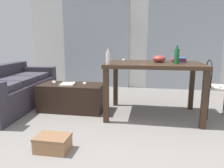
{
  "coord_description": "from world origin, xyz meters",
  "views": [
    {
      "loc": [
        0.25,
        -1.34,
        1.07
      ],
      "look_at": [
        -0.31,
        1.82,
        0.44
      ],
      "focal_mm": 33.22,
      "sensor_mm": 36.0,
      "label": 1
    }
  ],
  "objects_px": {
    "couch": "(10,90)",
    "book_stack": "(179,59)",
    "shoebox": "(53,143)",
    "bottle_near": "(177,56)",
    "bowl": "(159,59)",
    "wire_chair": "(213,82)",
    "magazine": "(68,84)",
    "tv_remote_on_table": "(123,60)",
    "scissors": "(145,64)",
    "tv_remote_secondary": "(84,84)",
    "coffee_table": "(72,97)",
    "bottle_far": "(108,58)",
    "craft_table": "(154,70)",
    "tv_remote_primary": "(54,82)"
  },
  "relations": [
    {
      "from": "couch",
      "to": "book_stack",
      "type": "height_order",
      "value": "book_stack"
    },
    {
      "from": "shoebox",
      "to": "couch",
      "type": "bearing_deg",
      "value": 137.26
    },
    {
      "from": "bottle_near",
      "to": "bowl",
      "type": "xyz_separation_m",
      "value": [
        -0.22,
        0.19,
        -0.05
      ]
    },
    {
      "from": "couch",
      "to": "wire_chair",
      "type": "xyz_separation_m",
      "value": [
        3.22,
        0.04,
        0.24
      ]
    },
    {
      "from": "magazine",
      "to": "tv_remote_on_table",
      "type": "bearing_deg",
      "value": 10.91
    },
    {
      "from": "couch",
      "to": "tv_remote_on_table",
      "type": "relative_size",
      "value": 10.54
    },
    {
      "from": "wire_chair",
      "to": "shoebox",
      "type": "distance_m",
      "value": 2.31
    },
    {
      "from": "shoebox",
      "to": "scissors",
      "type": "bearing_deg",
      "value": 46.9
    },
    {
      "from": "scissors",
      "to": "tv_remote_secondary",
      "type": "xyz_separation_m",
      "value": [
        -0.95,
        0.35,
        -0.36
      ]
    },
    {
      "from": "bowl",
      "to": "scissors",
      "type": "xyz_separation_m",
      "value": [
        -0.19,
        -0.37,
        -0.05
      ]
    },
    {
      "from": "coffee_table",
      "to": "tv_remote_on_table",
      "type": "relative_size",
      "value": 5.32
    },
    {
      "from": "coffee_table",
      "to": "tv_remote_on_table",
      "type": "xyz_separation_m",
      "value": [
        0.79,
        0.26,
        0.59
      ]
    },
    {
      "from": "bottle_near",
      "to": "bowl",
      "type": "height_order",
      "value": "bottle_near"
    },
    {
      "from": "wire_chair",
      "to": "shoebox",
      "type": "relative_size",
      "value": 2.52
    },
    {
      "from": "bottle_far",
      "to": "wire_chair",
      "type": "bearing_deg",
      "value": 16.37
    },
    {
      "from": "book_stack",
      "to": "magazine",
      "type": "height_order",
      "value": "book_stack"
    },
    {
      "from": "book_stack",
      "to": "couch",
      "type": "bearing_deg",
      "value": -175.55
    },
    {
      "from": "tv_remote_on_table",
      "to": "magazine",
      "type": "distance_m",
      "value": 0.97
    },
    {
      "from": "tv_remote_on_table",
      "to": "scissors",
      "type": "relative_size",
      "value": 1.83
    },
    {
      "from": "scissors",
      "to": "magazine",
      "type": "height_order",
      "value": "scissors"
    },
    {
      "from": "book_stack",
      "to": "bottle_near",
      "type": "bearing_deg",
      "value": -102.9
    },
    {
      "from": "craft_table",
      "to": "book_stack",
      "type": "height_order",
      "value": "book_stack"
    },
    {
      "from": "craft_table",
      "to": "bottle_near",
      "type": "relative_size",
      "value": 5.51
    },
    {
      "from": "scissors",
      "to": "tv_remote_primary",
      "type": "xyz_separation_m",
      "value": [
        -1.48,
        0.38,
        -0.36
      ]
    },
    {
      "from": "coffee_table",
      "to": "scissors",
      "type": "relative_size",
      "value": 9.74
    },
    {
      "from": "tv_remote_primary",
      "to": "magazine",
      "type": "distance_m",
      "value": 0.3
    },
    {
      "from": "craft_table",
      "to": "tv_remote_secondary",
      "type": "bearing_deg",
      "value": 177.98
    },
    {
      "from": "couch",
      "to": "bottle_far",
      "type": "relative_size",
      "value": 9.73
    },
    {
      "from": "tv_remote_primary",
      "to": "tv_remote_secondary",
      "type": "bearing_deg",
      "value": -32.52
    },
    {
      "from": "coffee_table",
      "to": "tv_remote_primary",
      "type": "bearing_deg",
      "value": 171.22
    },
    {
      "from": "tv_remote_on_table",
      "to": "scissors",
      "type": "distance_m",
      "value": 0.69
    },
    {
      "from": "tv_remote_primary",
      "to": "shoebox",
      "type": "relative_size",
      "value": 0.52
    },
    {
      "from": "tv_remote_on_table",
      "to": "tv_remote_secondary",
      "type": "distance_m",
      "value": 0.73
    },
    {
      "from": "couch",
      "to": "shoebox",
      "type": "bearing_deg",
      "value": -42.74
    },
    {
      "from": "tv_remote_secondary",
      "to": "magazine",
      "type": "bearing_deg",
      "value": 179.05
    },
    {
      "from": "couch",
      "to": "coffee_table",
      "type": "bearing_deg",
      "value": 0.31
    },
    {
      "from": "craft_table",
      "to": "magazine",
      "type": "bearing_deg",
      "value": -177.92
    },
    {
      "from": "book_stack",
      "to": "tv_remote_primary",
      "type": "height_order",
      "value": "book_stack"
    },
    {
      "from": "bottle_near",
      "to": "book_stack",
      "type": "bearing_deg",
      "value": 77.1
    },
    {
      "from": "coffee_table",
      "to": "tv_remote_secondary",
      "type": "relative_size",
      "value": 7.2
    },
    {
      "from": "bottle_near",
      "to": "book_stack",
      "type": "xyz_separation_m",
      "value": [
        0.08,
        0.36,
        -0.07
      ]
    },
    {
      "from": "scissors",
      "to": "tv_remote_primary",
      "type": "height_order",
      "value": "scissors"
    },
    {
      "from": "bottle_far",
      "to": "couch",
      "type": "bearing_deg",
      "value": 167.78
    },
    {
      "from": "magazine",
      "to": "tv_remote_secondary",
      "type": "bearing_deg",
      "value": 8.97
    },
    {
      "from": "bottle_near",
      "to": "magazine",
      "type": "relative_size",
      "value": 0.92
    },
    {
      "from": "tv_remote_secondary",
      "to": "shoebox",
      "type": "distance_m",
      "value": 1.35
    },
    {
      "from": "shoebox",
      "to": "bottle_far",
      "type": "bearing_deg",
      "value": 65.9
    },
    {
      "from": "book_stack",
      "to": "scissors",
      "type": "xyz_separation_m",
      "value": [
        -0.5,
        -0.54,
        -0.03
      ]
    },
    {
      "from": "magazine",
      "to": "craft_table",
      "type": "bearing_deg",
      "value": -7.99
    },
    {
      "from": "book_stack",
      "to": "tv_remote_on_table",
      "type": "bearing_deg",
      "value": 176.73
    }
  ]
}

